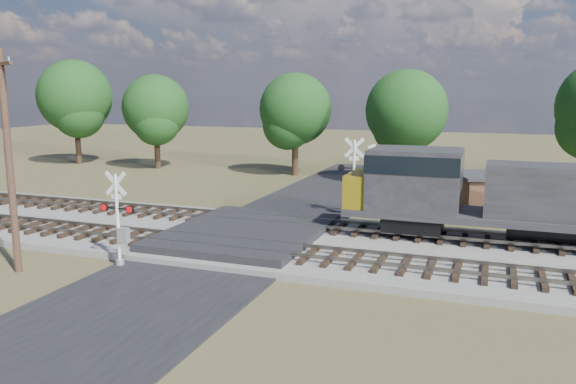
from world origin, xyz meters
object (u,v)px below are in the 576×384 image
at_px(crossing_signal_near, 120,228).
at_px(utility_pole, 9,157).
at_px(equipment_shed, 489,196).
at_px(crossing_signal_far, 352,184).

distance_m(crossing_signal_near, utility_pole, 5.01).
height_order(crossing_signal_near, equipment_shed, crossing_signal_near).
xyz_separation_m(crossing_signal_far, utility_pole, (-10.18, -14.42, 2.73)).
bearing_deg(crossing_signal_far, utility_pole, 48.96).
xyz_separation_m(crossing_signal_near, utility_pole, (-3.52, -1.95, 2.98)).
height_order(utility_pole, equipment_shed, utility_pole).
relative_size(crossing_signal_near, equipment_shed, 0.81).
distance_m(crossing_signal_near, crossing_signal_far, 14.14).
distance_m(crossing_signal_far, equipment_shed, 7.77).
height_order(crossing_signal_far, utility_pole, utility_pole).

